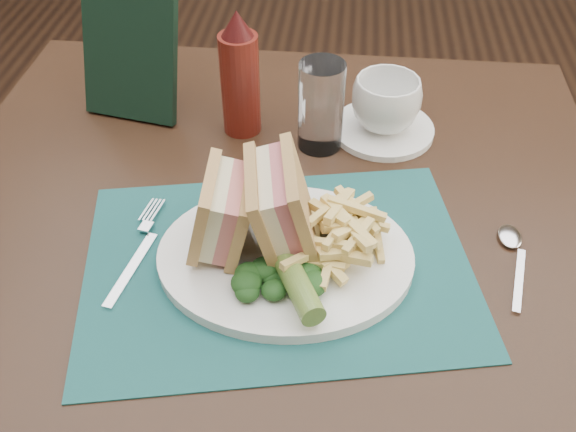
# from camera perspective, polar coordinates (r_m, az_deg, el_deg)

# --- Properties ---
(floor) EXTENTS (7.00, 7.00, 0.00)m
(floor) POSITION_cam_1_polar(r_m,az_deg,el_deg) (1.74, 0.97, -5.82)
(floor) COLOR black
(floor) RESTS_ON ground
(table_main) EXTENTS (0.90, 0.75, 0.75)m
(table_main) POSITION_cam_1_polar(r_m,az_deg,el_deg) (1.14, -1.05, -12.16)
(table_main) COLOR black
(table_main) RESTS_ON ground
(placemat) EXTENTS (0.51, 0.41, 0.00)m
(placemat) POSITION_cam_1_polar(r_m,az_deg,el_deg) (0.75, -0.89, -4.44)
(placemat) COLOR #184E4D
(placemat) RESTS_ON table_main
(plate) EXTENTS (0.31, 0.26, 0.01)m
(plate) POSITION_cam_1_polar(r_m,az_deg,el_deg) (0.75, -0.23, -3.64)
(plate) COLOR white
(plate) RESTS_ON placemat
(sandwich_half_a) EXTENTS (0.08, 0.10, 0.10)m
(sandwich_half_a) POSITION_cam_1_polar(r_m,az_deg,el_deg) (0.73, -7.42, 0.51)
(sandwich_half_a) COLOR tan
(sandwich_half_a) RESTS_ON plate
(sandwich_half_b) EXTENTS (0.10, 0.13, 0.12)m
(sandwich_half_b) POSITION_cam_1_polar(r_m,az_deg,el_deg) (0.72, -2.23, 0.91)
(sandwich_half_b) COLOR tan
(sandwich_half_b) RESTS_ON plate
(kale_garnish) EXTENTS (0.11, 0.08, 0.03)m
(kale_garnish) POSITION_cam_1_polar(r_m,az_deg,el_deg) (0.70, -0.84, -5.92)
(kale_garnish) COLOR #133413
(kale_garnish) RESTS_ON plate
(pickle_spear) EXTENTS (0.08, 0.12, 0.03)m
(pickle_spear) POSITION_cam_1_polar(r_m,az_deg,el_deg) (0.69, 0.52, -5.45)
(pickle_spear) COLOR #53712B
(pickle_spear) RESTS_ON plate
(fries_pile) EXTENTS (0.18, 0.20, 0.06)m
(fries_pile) POSITION_cam_1_polar(r_m,az_deg,el_deg) (0.73, 4.71, -1.37)
(fries_pile) COLOR #E5CA72
(fries_pile) RESTS_ON plate
(fork) EXTENTS (0.06, 0.17, 0.01)m
(fork) POSITION_cam_1_polar(r_m,az_deg,el_deg) (0.79, -13.22, -2.82)
(fork) COLOR silver
(fork) RESTS_ON placemat
(spoon) EXTENTS (0.07, 0.15, 0.01)m
(spoon) POSITION_cam_1_polar(r_m,az_deg,el_deg) (0.80, 19.61, -3.91)
(spoon) COLOR silver
(spoon) RESTS_ON table_main
(saucer) EXTENTS (0.18, 0.18, 0.01)m
(saucer) POSITION_cam_1_polar(r_m,az_deg,el_deg) (0.97, 8.43, 7.65)
(saucer) COLOR white
(saucer) RESTS_ON table_main
(coffee_cup) EXTENTS (0.14, 0.14, 0.08)m
(coffee_cup) POSITION_cam_1_polar(r_m,az_deg,el_deg) (0.94, 8.70, 9.84)
(coffee_cup) COLOR white
(coffee_cup) RESTS_ON saucer
(drinking_glass) EXTENTS (0.07, 0.07, 0.13)m
(drinking_glass) POSITION_cam_1_polar(r_m,az_deg,el_deg) (0.90, 2.95, 9.72)
(drinking_glass) COLOR white
(drinking_glass) RESTS_ON table_main
(ketchup_bottle) EXTENTS (0.07, 0.07, 0.19)m
(ketchup_bottle) POSITION_cam_1_polar(r_m,az_deg,el_deg) (0.92, -4.32, 12.51)
(ketchup_bottle) COLOR #59160F
(ketchup_bottle) RESTS_ON table_main
(check_presenter) EXTENTS (0.16, 0.11, 0.23)m
(check_presenter) POSITION_cam_1_polar(r_m,az_deg,el_deg) (0.99, -13.89, 15.05)
(check_presenter) COLOR black
(check_presenter) RESTS_ON table_main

